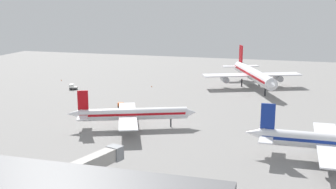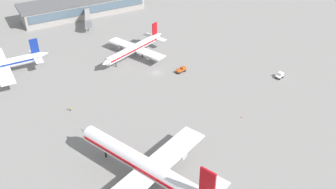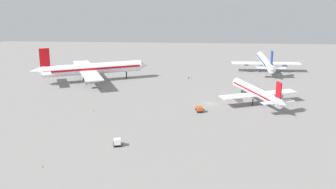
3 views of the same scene
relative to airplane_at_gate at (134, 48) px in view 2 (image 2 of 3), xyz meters
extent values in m
plane|color=gray|center=(-1.77, 17.41, -4.25)|extent=(288.00, 288.00, 0.00)
cube|color=#9E9993|center=(2.68, -60.59, -0.14)|extent=(66.89, 16.38, 8.22)
cube|color=#4C6070|center=(2.68, -52.24, 1.03)|extent=(64.22, 0.30, 4.23)
cylinder|color=white|center=(0.40, 0.16, 0.00)|extent=(31.23, 15.34, 3.55)
cone|color=white|center=(16.34, 6.58, 0.00)|extent=(4.55, 4.45, 3.37)
cone|color=white|center=(-15.54, -6.26, 0.53)|extent=(5.17, 4.29, 2.84)
cube|color=red|center=(0.40, 0.16, 0.27)|extent=(30.06, 14.92, 0.64)
cube|color=white|center=(-1.10, -0.44, -0.35)|extent=(16.23, 30.34, 0.32)
cylinder|color=#A5A8AD|center=(-4.30, 7.51, -1.59)|extent=(4.62, 3.38, 1.95)
cylinder|color=#A5A8AD|center=(2.11, -8.40, -1.59)|extent=(4.62, 3.38, 1.95)
cube|color=white|center=(-13.06, -5.26, 0.36)|extent=(7.26, 12.44, 0.26)
cube|color=red|center=(-13.06, -5.26, 4.61)|extent=(3.01, 1.51, 5.67)
cylinder|color=black|center=(10.86, 4.38, -3.01)|extent=(0.43, 0.43, 2.48)
cylinder|color=black|center=(-3.05, 1.83, -3.01)|extent=(0.43, 0.43, 2.48)
cylinder|color=black|center=(-0.93, -3.44, -3.01)|extent=(0.43, 0.43, 2.48)
cylinder|color=white|center=(29.44, 69.85, 1.70)|extent=(21.84, 43.58, 4.96)
cone|color=white|center=(38.64, 47.64, 1.70)|extent=(6.25, 6.39, 4.71)
cube|color=red|center=(29.44, 69.85, 2.07)|extent=(21.24, 41.95, 0.89)
cube|color=white|center=(28.58, 71.94, 1.20)|extent=(42.36, 23.06, 0.45)
cylinder|color=#A5A8AD|center=(17.49, 67.35, -0.53)|extent=(4.77, 6.46, 2.73)
cube|color=red|center=(21.67, 88.61, 8.15)|extent=(2.15, 4.21, 7.94)
cylinder|color=black|center=(35.48, 55.26, -2.52)|extent=(0.60, 0.60, 3.47)
cylinder|color=black|center=(24.39, 71.67, -2.52)|extent=(0.60, 0.60, 3.47)
cone|color=white|center=(37.00, -12.09, 1.05)|extent=(4.92, 3.15, 3.15)
cube|color=white|center=(54.27, -12.08, 0.07)|extent=(5.73, 33.96, 0.35)
cylinder|color=#A5A8AD|center=(54.26, -2.57, -1.31)|extent=(4.65, 2.16, 2.16)
cube|color=white|center=(39.97, -12.09, 0.86)|extent=(3.21, 13.59, 0.28)
cube|color=navy|center=(39.97, -12.09, 5.58)|extent=(3.43, 0.43, 6.29)
cylinder|color=black|center=(53.19, -8.94, -2.88)|extent=(0.47, 0.47, 2.75)
cylinder|color=black|center=(53.19, -15.23, -2.88)|extent=(0.47, 0.47, 2.75)
cube|color=black|center=(-11.11, 21.82, -3.70)|extent=(4.67, 2.65, 0.30)
cube|color=#BF4C19|center=(-12.39, 21.59, -2.95)|extent=(2.11, 2.19, 1.20)
cube|color=#3F596B|center=(-13.19, 21.45, -2.71)|extent=(0.36, 1.59, 0.67)
cube|color=#BF4C19|center=(-10.22, 21.98, -3.25)|extent=(2.89, 2.33, 0.60)
cylinder|color=black|center=(-12.46, 20.61, -3.85)|extent=(0.84, 0.44, 0.80)
cylinder|color=black|center=(-12.79, 22.48, -3.85)|extent=(0.84, 0.44, 0.80)
cylinder|color=black|center=(-9.43, 21.16, -3.85)|extent=(0.84, 0.44, 0.80)
cylinder|color=black|center=(-9.76, 23.03, -3.85)|extent=(0.84, 0.44, 0.80)
cube|color=black|center=(-43.77, 45.73, -3.70)|extent=(3.54, 2.55, 0.30)
cube|color=white|center=(-44.45, 45.57, -2.75)|extent=(2.17, 2.25, 1.60)
cube|color=#3F596B|center=(-45.24, 45.40, -2.43)|extent=(0.43, 1.57, 0.90)
cube|color=white|center=(-42.89, 45.92, -3.30)|extent=(1.78, 2.16, 0.50)
cylinder|color=black|center=(-44.65, 44.55, -3.85)|extent=(0.85, 0.47, 0.80)
cylinder|color=black|center=(-45.07, 46.41, -3.85)|extent=(0.85, 0.47, 0.80)
cylinder|color=black|center=(-42.47, 45.04, -3.85)|extent=(0.85, 0.47, 0.80)
cylinder|color=black|center=(-42.88, 46.90, -3.85)|extent=(0.85, 0.47, 0.80)
cylinder|color=#1E2338|center=(37.68, 26.24, -3.83)|extent=(0.40, 0.40, 0.85)
cylinder|color=yellow|center=(37.68, 26.24, -3.10)|extent=(0.48, 0.48, 0.60)
sphere|color=tan|center=(37.68, 26.24, -2.69)|extent=(0.22, 0.22, 0.22)
cylinder|color=yellow|center=(37.75, 26.47, -3.10)|extent=(0.10, 0.10, 0.54)
cylinder|color=yellow|center=(37.60, 26.02, -3.10)|extent=(0.10, 0.10, 0.54)
cube|color=#9E9993|center=(6.39, -43.41, 0.95)|extent=(7.47, 16.90, 2.80)
cylinder|color=slate|center=(8.13, -37.76, -2.35)|extent=(0.90, 0.90, 3.80)
cube|color=slate|center=(9.17, -34.39, 0.95)|extent=(3.69, 3.21, 3.08)
cone|color=#EA590C|center=(-13.28, 59.71, -3.95)|extent=(0.44, 0.44, 0.60)
camera|label=1|loc=(44.47, -115.95, 33.40)|focal=46.16mm
camera|label=2|loc=(61.07, 139.65, 75.34)|focal=40.51mm
camera|label=3|loc=(-155.74, 24.50, 43.52)|focal=45.39mm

